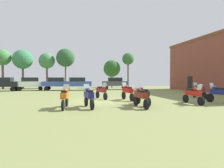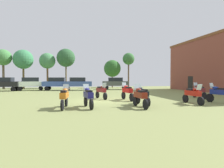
{
  "view_description": "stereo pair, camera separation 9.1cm",
  "coord_description": "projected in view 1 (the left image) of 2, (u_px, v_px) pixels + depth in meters",
  "views": [
    {
      "loc": [
        -2.31,
        -15.09,
        1.84
      ],
      "look_at": [
        1.83,
        3.86,
        1.28
      ],
      "focal_mm": 29.63,
      "sensor_mm": 36.0,
      "label": 1
    },
    {
      "loc": [
        -2.22,
        -15.11,
        1.84
      ],
      "look_at": [
        1.83,
        3.86,
        1.28
      ],
      "focal_mm": 29.63,
      "sensor_mm": 36.0,
      "label": 2
    }
  ],
  "objects": [
    {
      "name": "tree_5",
      "position": [
        2.0,
        58.0,
        32.73
      ],
      "size": [
        2.87,
        2.87,
        7.04
      ],
      "color": "brown",
      "rests_on": "ground"
    },
    {
      "name": "car_4",
      "position": [
        57.0,
        83.0,
        28.81
      ],
      "size": [
        4.51,
        2.37,
        2.0
      ],
      "rotation": [
        0.0,
        0.0,
        1.43
      ],
      "color": "black",
      "rests_on": "ground"
    },
    {
      "name": "motorcycle_2",
      "position": [
        143.0,
        95.0,
        12.71
      ],
      "size": [
        0.62,
        2.27,
        1.46
      ],
      "rotation": [
        0.0,
        0.0,
        0.04
      ],
      "color": "black",
      "rests_on": "ground"
    },
    {
      "name": "tree_1",
      "position": [
        47.0,
        61.0,
        34.74
      ],
      "size": [
        2.94,
        2.94,
        6.65
      ],
      "color": "brown",
      "rests_on": "ground"
    },
    {
      "name": "tree_7",
      "position": [
        65.0,
        58.0,
        35.23
      ],
      "size": [
        3.47,
        3.47,
        7.53
      ],
      "color": "brown",
      "rests_on": "ground"
    },
    {
      "name": "car_1",
      "position": [
        30.0,
        83.0,
        28.32
      ],
      "size": [
        4.55,
        2.55,
        2.0
      ],
      "rotation": [
        0.0,
        0.0,
        1.75
      ],
      "color": "black",
      "rests_on": "ground"
    },
    {
      "name": "ground_plane",
      "position": [
        100.0,
        101.0,
        15.28
      ],
      "size": [
        44.0,
        52.0,
        0.02
      ],
      "color": "olive"
    },
    {
      "name": "car_2",
      "position": [
        115.0,
        83.0,
        30.97
      ],
      "size": [
        4.57,
        2.6,
        2.0
      ],
      "rotation": [
        0.0,
        0.0,
        1.37
      ],
      "color": "black",
      "rests_on": "ground"
    },
    {
      "name": "motorcycle_3",
      "position": [
        127.0,
        92.0,
        15.53
      ],
      "size": [
        0.67,
        2.25,
        1.49
      ],
      "rotation": [
        0.0,
        0.0,
        0.15
      ],
      "color": "black",
      "rests_on": "ground"
    },
    {
      "name": "motorcycle_8",
      "position": [
        199.0,
        91.0,
        17.09
      ],
      "size": [
        0.66,
        2.24,
        1.45
      ],
      "rotation": [
        0.0,
        0.0,
        -0.14
      ],
      "color": "black",
      "rests_on": "ground"
    },
    {
      "name": "motorcycle_4",
      "position": [
        219.0,
        93.0,
        13.7
      ],
      "size": [
        0.73,
        2.17,
        1.49
      ],
      "rotation": [
        0.0,
        0.0,
        0.21
      ],
      "color": "black",
      "rests_on": "ground"
    },
    {
      "name": "car_3",
      "position": [
        77.0,
        83.0,
        28.87
      ],
      "size": [
        4.37,
        1.98,
        2.0
      ],
      "rotation": [
        0.0,
        0.0,
        1.61
      ],
      "color": "black",
      "rests_on": "ground"
    },
    {
      "name": "tree_3",
      "position": [
        112.0,
        69.0,
        37.62
      ],
      "size": [
        3.44,
        3.44,
        5.61
      ],
      "color": "brown",
      "rests_on": "ground"
    },
    {
      "name": "motorcycle_7",
      "position": [
        193.0,
        94.0,
        13.25
      ],
      "size": [
        0.62,
        2.24,
        1.44
      ],
      "rotation": [
        0.0,
        0.0,
        3.18
      ],
      "color": "black",
      "rests_on": "ground"
    },
    {
      "name": "motorcycle_5",
      "position": [
        101.0,
        91.0,
        16.52
      ],
      "size": [
        0.84,
        2.15,
        1.45
      ],
      "rotation": [
        0.0,
        0.0,
        3.44
      ],
      "color": "black",
      "rests_on": "ground"
    },
    {
      "name": "car_5",
      "position": [
        4.0,
        83.0,
        27.03
      ],
      "size": [
        4.37,
        1.99,
        2.0
      ],
      "rotation": [
        0.0,
        0.0,
        1.53
      ],
      "color": "black",
      "rests_on": "ground"
    },
    {
      "name": "motorcycle_6",
      "position": [
        141.0,
        96.0,
        11.64
      ],
      "size": [
        0.62,
        2.22,
        1.46
      ],
      "rotation": [
        0.0,
        0.0,
        0.05
      ],
      "color": "black",
      "rests_on": "ground"
    },
    {
      "name": "tree_6",
      "position": [
        128.0,
        59.0,
        38.17
      ],
      "size": [
        2.45,
        2.45,
        7.14
      ],
      "color": "brown",
      "rests_on": "ground"
    },
    {
      "name": "motorcycle_1",
      "position": [
        65.0,
        97.0,
        11.3
      ],
      "size": [
        0.62,
        2.25,
        1.47
      ],
      "rotation": [
        0.0,
        0.0,
        -0.11
      ],
      "color": "black",
      "rests_on": "ground"
    },
    {
      "name": "motorcycle_9",
      "position": [
        89.0,
        96.0,
        11.5
      ],
      "size": [
        0.66,
        2.15,
        1.47
      ],
      "rotation": [
        0.0,
        0.0,
        0.15
      ],
      "color": "black",
      "rests_on": "ground"
    },
    {
      "name": "tree_4",
      "position": [
        23.0,
        59.0,
        33.76
      ],
      "size": [
        3.53,
        3.53,
        7.13
      ],
      "color": "brown",
      "rests_on": "ground"
    }
  ]
}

